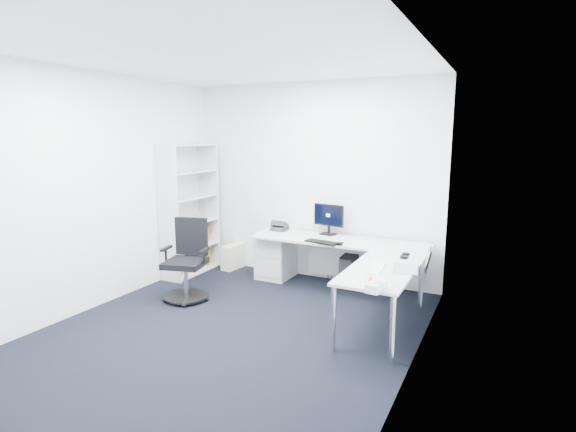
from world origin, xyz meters
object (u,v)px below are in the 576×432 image
at_px(l_desk, 330,271).
at_px(laptop, 406,258).
at_px(monitor, 328,219).
at_px(bookshelf, 189,210).
at_px(task_chair, 185,261).

distance_m(l_desk, laptop, 1.30).
height_order(l_desk, monitor, monitor).
bearing_deg(monitor, l_desk, -56.28).
xyz_separation_m(bookshelf, monitor, (1.94, 0.49, -0.06)).
bearing_deg(l_desk, task_chair, -150.55).
xyz_separation_m(task_chair, laptop, (2.57, 0.24, 0.30)).
bearing_deg(monitor, laptop, -32.36).
distance_m(task_chair, laptop, 2.60).
relative_size(bookshelf, laptop, 5.27).
height_order(l_desk, task_chair, task_chair).
xyz_separation_m(monitor, laptop, (1.28, -1.17, -0.09)).
distance_m(task_chair, monitor, 1.95).
bearing_deg(monitor, bookshelf, -155.67).
distance_m(bookshelf, task_chair, 1.20).
bearing_deg(laptop, bookshelf, 158.87).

